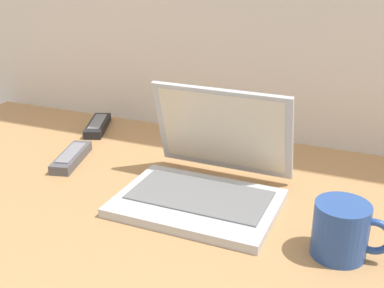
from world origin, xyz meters
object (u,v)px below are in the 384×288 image
at_px(laptop, 206,176).
at_px(coffee_mug, 342,230).
at_px(remote_control_far, 98,125).
at_px(remote_control_near, 71,157).

height_order(laptop, coffee_mug, laptop).
height_order(coffee_mug, remote_control_far, coffee_mug).
bearing_deg(coffee_mug, remote_control_far, 153.18).
bearing_deg(laptop, remote_control_far, 149.29).
xyz_separation_m(laptop, coffee_mug, (0.28, -0.10, 0.00)).
bearing_deg(remote_control_near, coffee_mug, -12.57).
xyz_separation_m(laptop, remote_control_far, (-0.42, 0.25, -0.03)).
height_order(laptop, remote_control_far, laptop).
distance_m(coffee_mug, remote_control_near, 0.65).
distance_m(remote_control_near, remote_control_far, 0.22).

